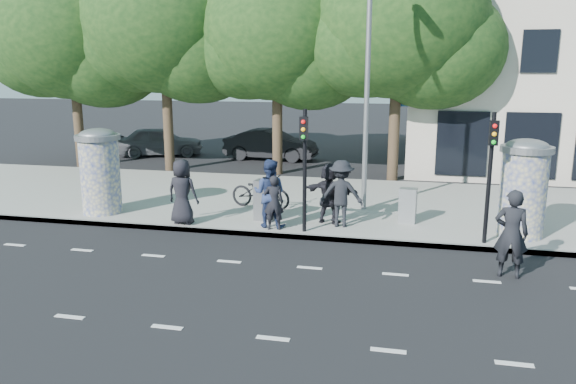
% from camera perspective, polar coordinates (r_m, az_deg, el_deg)
% --- Properties ---
extents(ground, '(120.00, 120.00, 0.00)m').
position_cam_1_polar(ground, '(12.14, 1.01, -9.99)').
color(ground, black).
rests_on(ground, ground).
extents(sidewalk, '(40.00, 8.00, 0.15)m').
position_cam_1_polar(sidewalk, '(19.17, 5.48, -1.22)').
color(sidewalk, gray).
rests_on(sidewalk, ground).
extents(curb, '(40.00, 0.10, 0.16)m').
position_cam_1_polar(curb, '(15.40, 3.65, -4.70)').
color(curb, slate).
rests_on(curb, ground).
extents(lane_dash_near, '(32.00, 0.12, 0.01)m').
position_cam_1_polar(lane_dash_near, '(10.19, -1.53, -14.65)').
color(lane_dash_near, silver).
rests_on(lane_dash_near, ground).
extents(lane_dash_far, '(32.00, 0.12, 0.01)m').
position_cam_1_polar(lane_dash_far, '(13.41, 2.21, -7.71)').
color(lane_dash_far, silver).
rests_on(lane_dash_far, ground).
extents(ad_column_left, '(1.36, 1.36, 2.65)m').
position_cam_1_polar(ad_column_left, '(18.38, -18.56, 2.23)').
color(ad_column_left, beige).
rests_on(ad_column_left, sidewalk).
extents(ad_column_right, '(1.36, 1.36, 2.65)m').
position_cam_1_polar(ad_column_right, '(16.26, 22.81, 0.58)').
color(ad_column_right, beige).
rests_on(ad_column_right, sidewalk).
extents(traffic_pole_near, '(0.22, 0.31, 3.40)m').
position_cam_1_polar(traffic_pole_near, '(15.23, 1.68, 3.47)').
color(traffic_pole_near, black).
rests_on(traffic_pole_near, sidewalk).
extents(traffic_pole_far, '(0.22, 0.31, 3.40)m').
position_cam_1_polar(traffic_pole_far, '(15.10, 19.89, 2.62)').
color(traffic_pole_far, black).
rests_on(traffic_pole_far, sidewalk).
extents(street_lamp, '(0.25, 0.93, 8.00)m').
position_cam_1_polar(street_lamp, '(17.66, 8.10, 12.99)').
color(street_lamp, slate).
rests_on(street_lamp, sidewalk).
extents(tree_far_left, '(7.20, 7.20, 9.26)m').
position_cam_1_polar(tree_far_left, '(28.00, -21.20, 15.02)').
color(tree_far_left, '#38281C').
rests_on(tree_far_left, ground).
extents(tree_mid_left, '(7.20, 7.20, 9.57)m').
position_cam_1_polar(tree_mid_left, '(25.86, -12.55, 16.50)').
color(tree_mid_left, '#38281C').
rests_on(tree_mid_left, ground).
extents(tree_near_left, '(6.80, 6.80, 8.97)m').
position_cam_1_polar(tree_near_left, '(24.38, -1.13, 16.01)').
color(tree_near_left, '#38281C').
rests_on(tree_near_left, ground).
extents(tree_center, '(7.00, 7.00, 9.30)m').
position_cam_1_polar(tree_center, '(23.33, 11.17, 16.54)').
color(tree_center, '#38281C').
rests_on(tree_center, ground).
extents(ped_a, '(0.99, 0.70, 1.90)m').
position_cam_1_polar(ped_a, '(16.54, -10.69, 0.02)').
color(ped_a, black).
rests_on(ped_a, sidewalk).
extents(ped_b, '(0.64, 0.50, 1.56)m').
position_cam_1_polar(ped_b, '(15.73, -1.46, -1.07)').
color(ped_b, black).
rests_on(ped_b, sidewalk).
extents(ped_c, '(1.01, 0.82, 1.96)m').
position_cam_1_polar(ped_c, '(15.96, -1.90, -0.13)').
color(ped_c, navy).
rests_on(ped_c, sidewalk).
extents(ped_d, '(1.30, 0.81, 1.92)m').
position_cam_1_polar(ped_d, '(16.08, 5.41, -0.15)').
color(ped_d, black).
rests_on(ped_d, sidewalk).
extents(ped_f, '(1.74, 0.97, 1.78)m').
position_cam_1_polar(ped_f, '(16.41, 4.22, -0.12)').
color(ped_f, black).
rests_on(ped_f, sidewalk).
extents(man_road, '(0.79, 0.57, 2.03)m').
position_cam_1_polar(man_road, '(13.52, 21.73, -3.96)').
color(man_road, black).
rests_on(man_road, ground).
extents(bicycle, '(1.08, 2.14, 1.08)m').
position_cam_1_polar(bicycle, '(18.17, -2.80, 0.03)').
color(bicycle, black).
rests_on(bicycle, sidewalk).
extents(cabinet_left, '(0.64, 0.50, 1.21)m').
position_cam_1_polar(cabinet_left, '(16.73, -2.36, -0.84)').
color(cabinet_left, slate).
rests_on(cabinet_left, sidewalk).
extents(cabinet_right, '(0.53, 0.42, 1.03)m').
position_cam_1_polar(cabinet_right, '(16.84, 12.06, -1.35)').
color(cabinet_right, gray).
rests_on(cabinet_right, sidewalk).
extents(car_left, '(3.31, 4.83, 1.53)m').
position_cam_1_polar(car_left, '(30.38, -12.95, 5.04)').
color(car_left, slate).
rests_on(car_left, ground).
extents(car_mid, '(1.80, 4.69, 1.52)m').
position_cam_1_polar(car_mid, '(28.41, -1.77, 4.83)').
color(car_mid, black).
rests_on(car_mid, ground).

